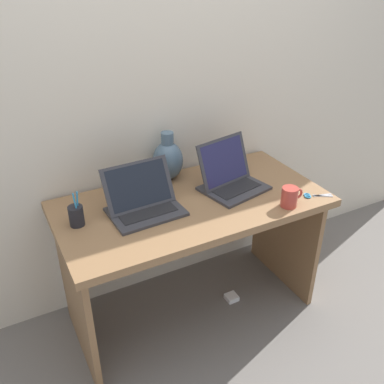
% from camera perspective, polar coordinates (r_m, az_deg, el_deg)
% --- Properties ---
extents(ground_plane, '(6.00, 6.00, 0.00)m').
position_cam_1_polar(ground_plane, '(2.58, 0.00, -15.45)').
color(ground_plane, slate).
extents(back_wall, '(4.40, 0.04, 2.40)m').
position_cam_1_polar(back_wall, '(2.26, -4.61, 13.37)').
color(back_wall, beige).
rests_on(back_wall, ground).
extents(desk, '(1.35, 0.68, 0.74)m').
position_cam_1_polar(desk, '(2.21, 0.00, -4.90)').
color(desk, olive).
rests_on(desk, ground).
extents(laptop_left, '(0.35, 0.27, 0.22)m').
position_cam_1_polar(laptop_left, '(2.03, -6.64, -1.06)').
color(laptop_left, '#333338').
rests_on(laptop_left, desk).
extents(laptop_right, '(0.36, 0.32, 0.25)m').
position_cam_1_polar(laptop_right, '(2.23, 5.06, 2.18)').
color(laptop_right, '#333338').
rests_on(laptop_right, desk).
extents(green_vase, '(0.16, 0.16, 0.27)m').
position_cam_1_polar(green_vase, '(2.30, -3.26, 4.40)').
color(green_vase, slate).
rests_on(green_vase, desk).
extents(coffee_mug, '(0.12, 0.08, 0.10)m').
position_cam_1_polar(coffee_mug, '(2.11, 13.03, -0.64)').
color(coffee_mug, '#B23D33').
rests_on(coffee_mug, desk).
extents(pen_cup, '(0.07, 0.07, 0.18)m').
position_cam_1_polar(pen_cup, '(1.98, -15.30, -3.07)').
color(pen_cup, black).
rests_on(pen_cup, desk).
extents(scissors, '(0.14, 0.09, 0.01)m').
position_cam_1_polar(scissors, '(2.25, 15.95, -0.47)').
color(scissors, '#B7B7BC').
rests_on(scissors, desk).
extents(power_brick, '(0.07, 0.07, 0.03)m').
position_cam_1_polar(power_brick, '(2.64, 5.35, -13.93)').
color(power_brick, white).
rests_on(power_brick, ground).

